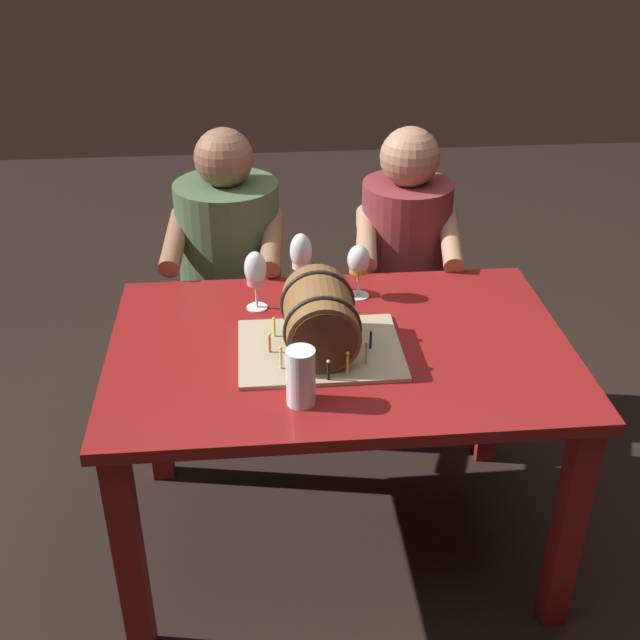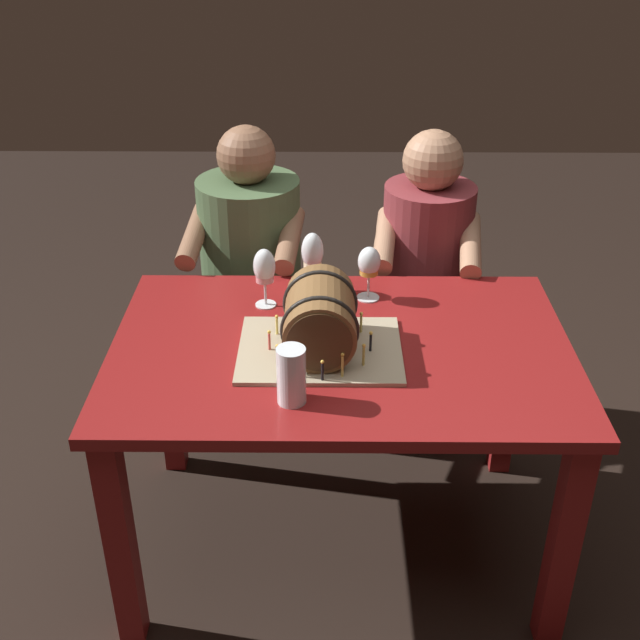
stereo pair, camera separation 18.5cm
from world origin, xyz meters
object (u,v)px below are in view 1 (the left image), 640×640
Objects in this scene: beer_pint at (301,379)px; person_seated_right at (402,292)px; barrel_cake at (320,322)px; wine_glass_rose at (255,271)px; person_seated_left at (232,293)px; wine_glass_white at (301,255)px; wine_glass_amber at (359,262)px; dining_table at (339,378)px.

beer_pint is 1.11m from person_seated_right.
barrel_cake is 2.41× the size of wine_glass_rose.
wine_glass_rose is 0.16× the size of person_seated_left.
person_seated_left is (-0.19, 0.97, -0.27)m from beer_pint.
wine_glass_rose is at bearing -138.86° from person_seated_right.
wine_glass_amber is at bearing -14.59° from wine_glass_white.
dining_table is 0.37m from wine_glass_amber.
wine_glass_rose is (-0.14, -0.09, -0.01)m from wine_glass_white.
barrel_cake is 0.83m from person_seated_left.
dining_table is 2.88× the size of barrel_cake.
person_seated_right is (0.37, 0.74, -0.31)m from barrel_cake.
barrel_cake reaches higher than wine_glass_white.
beer_pint is (-0.13, -0.27, 0.19)m from dining_table.
beer_pint is (0.10, -0.50, -0.05)m from wine_glass_rose.
person_seated_left reaches higher than wine_glass_rose.
dining_table is 0.78m from person_seated_right.
person_seated_left is 1.01× the size of person_seated_right.
person_seated_right is (0.63, -0.00, -0.03)m from person_seated_left.
wine_glass_amber is at bearing -46.59° from person_seated_left.
wine_glass_rose is at bearing -146.58° from wine_glass_white.
wine_glass_rose is at bearing -171.25° from wine_glass_amber.
wine_glass_white is at bearing 104.84° from dining_table.
barrel_cake reaches higher than wine_glass_amber.
wine_glass_rose is (-0.17, 0.26, 0.03)m from barrel_cake.
person_seated_left is (-0.09, 0.47, -0.32)m from wine_glass_rose.
person_seated_left is at bearing 179.96° from person_seated_right.
person_seated_left reaches higher than barrel_cake.
barrel_cake is 2.27× the size of wine_glass_white.
person_seated_left is at bearing 100.95° from beer_pint.
barrel_cake is 2.93× the size of beer_pint.
wine_glass_white is 1.06× the size of wine_glass_rose.
beer_pint is at bearing -114.46° from person_seated_right.
dining_table is at bearing -65.84° from person_seated_left.
beer_pint is (-0.21, -0.55, -0.04)m from wine_glass_amber.
barrel_cake is 0.39× the size of person_seated_right.
dining_table is 0.35m from beer_pint.
wine_glass_amber is 0.15× the size of person_seated_right.
dining_table is at bearing -107.30° from wine_glass_amber.
beer_pint is at bearing -106.28° from barrel_cake.
wine_glass_white is 0.60m from beer_pint.
person_seated_left reaches higher than beer_pint.
person_seated_right reaches higher than dining_table.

